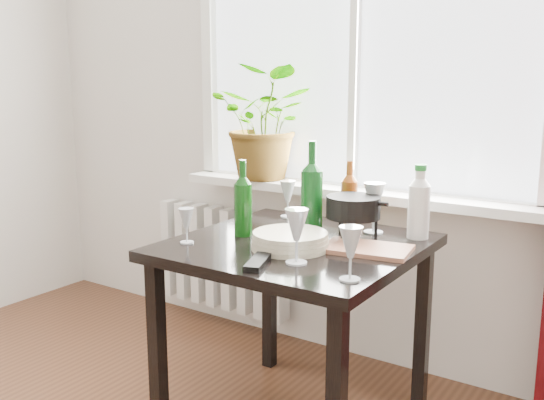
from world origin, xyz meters
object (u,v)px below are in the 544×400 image
Objects in this scene: bottle_amber at (349,194)px; table at (296,266)px; cleaning_bottle at (419,201)px; wineglass_back_center at (374,207)px; wineglass_far_right at (350,253)px; wineglass_front_left at (187,226)px; wine_bottle_left at (243,198)px; tv_remote at (258,262)px; fondue_pot at (353,217)px; wineglass_front_right at (297,236)px; cutting_board at (367,249)px; plate_stack at (290,241)px; wineglass_back_left at (288,199)px; potted_plant at (267,123)px; wine_bottle_right at (312,186)px; radiator at (222,258)px.

table is at bearing -100.85° from bottle_amber.
wineglass_back_center is (-0.17, -0.02, -0.04)m from cleaning_bottle.
wineglass_far_right reaches higher than wineglass_front_left.
wine_bottle_left reaches higher than tv_remote.
fondue_pot is (-0.21, -0.13, -0.06)m from cleaning_bottle.
wineglass_front_right is 0.40m from fondue_pot.
table is at bearing -172.87° from cutting_board.
plate_stack is (-0.33, 0.19, -0.05)m from wineglass_far_right.
wineglass_back_left is (-0.60, 0.61, -0.00)m from wineglass_far_right.
bottle_amber is 1.59× the size of tv_remote.
wineglass_front_right is 0.62× the size of cutting_board.
wine_bottle_left is 0.24m from wineglass_front_left.
wineglass_back_left reaches higher than wineglass_front_left.
potted_plant is 3.17× the size of tv_remote.
table is 1.54× the size of potted_plant.
wineglass_front_right is at bearing -66.69° from wine_bottle_right.
table is at bearing 141.69° from wineglass_far_right.
wine_bottle_right is 0.42m from wineglass_front_right.
wine_bottle_left is at bearing 113.40° from tv_remote.
tv_remote is 0.58× the size of cutting_board.
wine_bottle_left is 0.28m from plate_stack.
cutting_board is (0.21, -0.27, -0.13)m from bottle_amber.
bottle_amber reaches higher than plate_stack.
wine_bottle_right reaches higher than wineglass_front_left.
fondue_pot is (0.17, 0.02, -0.10)m from wine_bottle_right.
cleaning_bottle is 1.72× the size of wineglass_back_left.
wineglass_front_right is at bearing -116.35° from cutting_board.
fondue_pot is at bearing -24.66° from radiator.
cleaning_bottle is at bearing -15.35° from radiator.
wineglass_front_left is (-0.30, -0.39, -0.12)m from wine_bottle_right.
bottle_amber reaches higher than wineglass_front_left.
wineglass_back_center reaches higher than wineglass_front_left.
wineglass_far_right is 0.51m from fondue_pot.
bottle_amber is at bearing 50.20° from wine_bottle_left.
wineglass_front_left is at bearing 176.10° from wineglass_far_right.
wineglass_front_right is (0.14, -0.23, 0.18)m from table.
cleaning_bottle reaches higher than table.
radiator is 4.32× the size of wineglass_front_right.
wine_bottle_left is at bearing -142.16° from wineglass_back_center.
cleaning_bottle is (0.89, -0.30, -0.24)m from potted_plant.
wineglass_back_center is 1.54× the size of wineglass_front_left.
plate_stack is at bearing -129.40° from cleaning_bottle.
potted_plant is at bearing 116.64° from wine_bottle_left.
plate_stack is 1.59× the size of tv_remote.
wine_bottle_left is 0.27m from wine_bottle_right.
potted_plant is at bearing 138.88° from wine_bottle_right.
wineglass_far_right reaches higher than wineglass_back_left.
wineglass_front_right is (0.36, -0.20, -0.05)m from wine_bottle_left.
wine_bottle_left is at bearing -129.80° from bottle_amber.
bottle_amber is 1.35× the size of wineglass_back_center.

